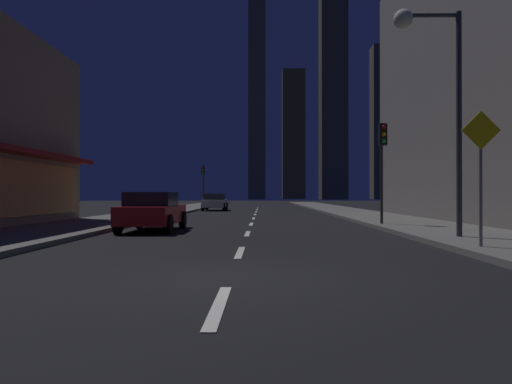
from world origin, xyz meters
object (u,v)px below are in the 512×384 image
traffic_light_near_right (382,151)px  fire_hydrant_far_left (143,211)px  pedestrian_crossing_sign (481,166)px  car_parked_near (152,211)px  car_parked_far (215,202)px  traffic_light_far_left (203,177)px  street_lamp_right (430,66)px

traffic_light_near_right → fire_hydrant_far_left: bearing=154.2°
fire_hydrant_far_left → pedestrian_crossing_sign: size_ratio=0.21×
car_parked_near → fire_hydrant_far_left: bearing=106.9°
fire_hydrant_far_left → pedestrian_crossing_sign: bearing=-50.6°
car_parked_far → traffic_light_near_right: size_ratio=1.01×
car_parked_near → traffic_light_near_right: bearing=12.6°
fire_hydrant_far_left → traffic_light_far_left: 21.94m
car_parked_near → fire_hydrant_far_left: size_ratio=6.48×
fire_hydrant_far_left → traffic_light_near_right: size_ratio=0.16×
traffic_light_near_right → pedestrian_crossing_sign: bearing=-89.3°
fire_hydrant_far_left → street_lamp_right: street_lamp_right is taller
fire_hydrant_far_left → car_parked_near: bearing=-73.1°
car_parked_near → traffic_light_near_right: size_ratio=1.01×
car_parked_near → traffic_light_far_left: 29.49m
fire_hydrant_far_left → pedestrian_crossing_sign: 18.18m
fire_hydrant_far_left → traffic_light_near_right: (11.40, -5.52, 2.74)m
traffic_light_near_right → traffic_light_far_left: (-11.00, 27.28, 0.00)m
pedestrian_crossing_sign → traffic_light_near_right: bearing=90.7°
fire_hydrant_far_left → traffic_light_far_left: traffic_light_far_left is taller
car_parked_near → pedestrian_crossing_sign: bearing=-35.0°
traffic_light_near_right → pedestrian_crossing_sign: (0.10, -8.48, -1.18)m
car_parked_far → traffic_light_near_right: (9.10, -20.53, 2.45)m
car_parked_far → fire_hydrant_far_left: (-2.30, -15.01, -0.29)m
car_parked_near → traffic_light_near_right: (9.10, 2.04, 2.45)m
fire_hydrant_far_left → traffic_light_far_left: size_ratio=0.16×
car_parked_near → pedestrian_crossing_sign: 11.30m
fire_hydrant_far_left → traffic_light_near_right: 12.96m
car_parked_near → car_parked_far: size_ratio=1.00×
car_parked_near → street_lamp_right: 10.68m
traffic_light_far_left → car_parked_near: bearing=-86.3°
pedestrian_crossing_sign → street_lamp_right: bearing=94.8°
car_parked_far → traffic_light_far_left: size_ratio=1.01×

